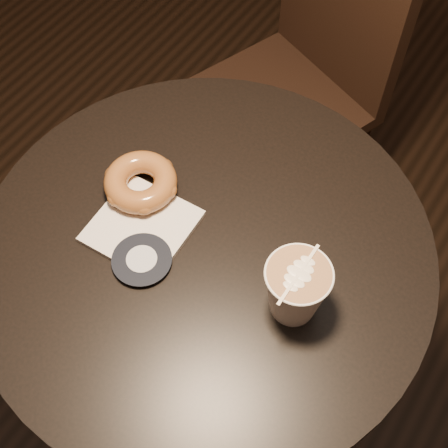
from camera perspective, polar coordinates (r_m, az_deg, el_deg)
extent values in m
plane|color=black|center=(1.64, -1.06, -15.14)|extent=(4.50, 4.50, 0.00)
cylinder|color=black|center=(0.96, -1.75, -2.42)|extent=(0.70, 0.70, 0.03)
cylinder|color=black|center=(1.29, -1.32, -10.41)|extent=(0.07, 0.07, 0.70)
cylinder|color=black|center=(1.63, -1.06, -15.03)|extent=(0.44, 0.44, 0.02)
cube|color=black|center=(1.57, 4.90, 10.83)|extent=(0.48, 0.48, 0.04)
cylinder|color=black|center=(1.75, -2.95, 7.06)|extent=(0.03, 0.03, 0.42)
cylinder|color=black|center=(1.60, 3.43, -0.12)|extent=(0.03, 0.03, 0.42)
cylinder|color=black|center=(1.87, 5.23, 11.45)|extent=(0.03, 0.03, 0.42)
cylinder|color=black|center=(1.74, 11.75, 5.09)|extent=(0.03, 0.03, 0.42)
cube|color=silver|center=(0.96, -7.51, -0.18)|extent=(0.15, 0.15, 0.01)
torus|color=brown|center=(0.98, -7.64, 3.83)|extent=(0.12, 0.12, 0.04)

